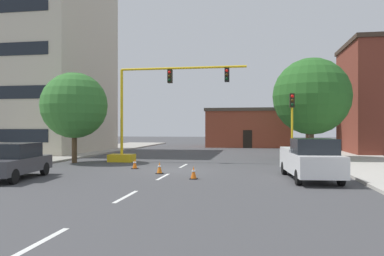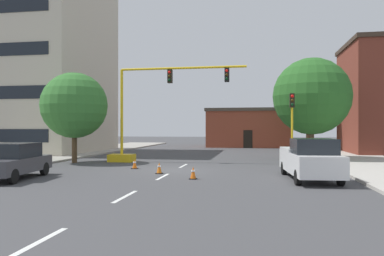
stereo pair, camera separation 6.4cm
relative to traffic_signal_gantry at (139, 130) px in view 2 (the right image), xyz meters
The scene contains 19 objects.
ground_plane 6.37m from the traffic_signal_gantry, 51.38° to the right, with size 160.00×160.00×0.00m, color #424244.
sidewalk_left 9.49m from the traffic_signal_gantry, 158.63° to the left, with size 6.00×56.00×0.14m, color #9E998E.
sidewalk_right 16.50m from the traffic_signal_gantry, 11.87° to the left, with size 6.00×56.00×0.14m, color #B2ADA3.
lane_stripe_seg_0 19.14m from the traffic_signal_gantry, 78.76° to the right, with size 0.16×2.40×0.01m, color silver.
lane_stripe_seg_1 13.84m from the traffic_signal_gantry, 74.25° to the right, with size 0.16×2.40×0.01m, color silver.
lane_stripe_seg_2 8.79m from the traffic_signal_gantry, 64.12° to the right, with size 0.16×2.40×0.01m, color silver.
lane_stripe_seg_3 4.85m from the traffic_signal_gantry, 29.98° to the right, with size 0.16×2.40×0.01m, color silver.
building_tall_left 17.84m from the traffic_signal_gantry, 148.02° to the left, with size 13.49×13.14×18.55m.
building_brick_center 25.03m from the traffic_signal_gantry, 72.71° to the left, with size 10.76×8.09×4.97m.
traffic_signal_gantry is the anchor object (origin of this frame).
traffic_light_pole_right 10.85m from the traffic_signal_gantry, ahead, with size 0.32×0.47×4.80m.
tree_right_far 21.62m from the traffic_signal_gantry, 49.34° to the left, with size 5.40×5.40×7.38m.
tree_left_near 4.89m from the traffic_signal_gantry, 162.51° to the right, with size 4.67×4.67×6.42m.
tree_right_mid 13.47m from the traffic_signal_gantry, 17.02° to the left, with size 5.93×5.93×7.89m.
pickup_truck_white 13.31m from the traffic_signal_gantry, 34.59° to the right, with size 2.46×5.55×1.99m.
sedan_dark_gray_near_left 10.31m from the traffic_signal_gantry, 108.21° to the right, with size 2.35×4.68×1.74m.
traffic_cone_roadside_a 10.03m from the traffic_signal_gantry, 56.86° to the right, with size 0.36×0.36×0.62m.
traffic_cone_roadside_b 7.47m from the traffic_signal_gantry, 63.55° to the right, with size 0.36×0.36×0.63m.
traffic_cone_roadside_c 4.92m from the traffic_signal_gantry, 75.59° to the right, with size 0.36×0.36×0.62m.
Camera 2 is at (4.64, -21.30, 2.49)m, focal length 34.73 mm.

